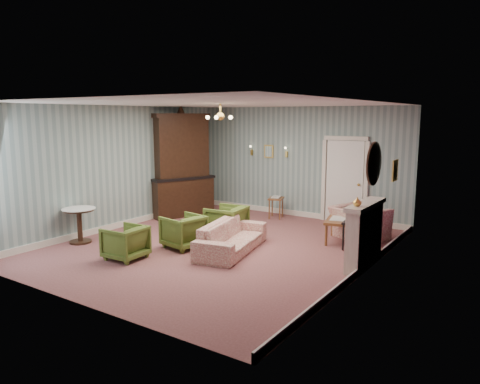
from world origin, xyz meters
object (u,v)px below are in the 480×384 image
Objects in this scene: sofa_chintz at (232,232)px; pedestal_table at (80,225)px; olive_chair_a at (125,241)px; olive_chair_b at (183,230)px; dresser at (181,162)px; wingback_chair at (360,218)px; coffee_table at (340,230)px; fireplace at (364,235)px; olive_chair_c at (226,220)px; side_table_black at (353,236)px.

sofa_chintz is 3.29m from pedestal_table.
olive_chair_b is (0.42, 1.18, 0.02)m from olive_chair_a.
pedestal_table is at bearing -69.38° from dresser.
wingback_chair reaches higher than olive_chair_a.
wingback_chair reaches higher than coffee_table.
fireplace is at bearing -53.41° from coffee_table.
wingback_chair reaches higher than pedestal_table.
pedestal_table is at bearing -55.01° from olive_chair_c.
olive_chair_c is 3.18m from fireplace.
sofa_chintz is at bearing 75.98° from wingback_chair.
coffee_table is (2.48, 2.20, -0.12)m from olive_chair_b.
sofa_chintz is 2.41m from coffee_table.
sofa_chintz is 2.55m from fireplace.
side_table_black is (0.17, -0.89, -0.18)m from wingback_chair.
olive_chair_a is at bearing -23.13° from olive_chair_c.
coffee_table is at bearing -51.34° from sofa_chintz.
side_table_black is (2.64, 0.65, -0.11)m from olive_chair_c.
olive_chair_b is 3.83m from wingback_chair.
wingback_chair is 4.90m from dresser.
olive_chair_b is 3.57m from fireplace.
fireplace is at bearing 134.77° from wingback_chair.
olive_chair_c is at bearing -166.10° from side_table_black.
olive_chair_c is 2.91m from wingback_chair.
fireplace is (3.44, 0.90, 0.21)m from olive_chair_b.
dresser is at bearing 27.31° from wingback_chair.
olive_chair_b is at bearing 24.48° from pedestal_table.
side_table_black is at bearing 124.12° from wingback_chair.
coffee_table is at bearing 135.83° from side_table_black.
olive_chair_b is 0.53× the size of fireplace.
fireplace reaches higher than wingback_chair.
coffee_table is (1.51, 1.87, -0.15)m from sofa_chintz.
wingback_chair is (3.16, 3.84, 0.12)m from olive_chair_a.
coffee_table is at bearing 19.51° from dresser.
dresser is 5.73m from fireplace.
olive_chair_c is 2.72m from side_table_black.
side_table_black is (0.44, -0.43, 0.03)m from coffee_table.
sofa_chintz is at bearing 134.31° from olive_chair_a.
sofa_chintz reaches higher than side_table_black.
fireplace is 5.81m from pedestal_table.
sofa_chintz reaches higher than pedestal_table.
pedestal_table is at bearing 60.07° from wingback_chair.
fireplace is at bearing 79.74° from olive_chair_c.
pedestal_table is at bearing -161.52° from fireplace.
olive_chair_b is 1.15m from olive_chair_c.
wingback_chair is 1.90m from fireplace.
olive_chair_b is 0.95× the size of olive_chair_c.
sofa_chintz is 0.70× the size of dresser.
dresser is 5.05× the size of side_table_black.
wingback_chair is at bearing 144.20° from olive_chair_b.
dresser reaches higher than wingback_chair.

